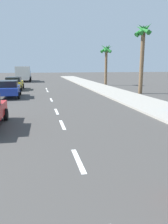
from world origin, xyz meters
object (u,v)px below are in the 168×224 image
Objects in this scene: palm_tree_far at (143,40)px; palm_tree_distant at (106,54)px; delivery_truck at (23,73)px; parked_car_yellow at (14,83)px; parked_car_blue at (9,88)px.

palm_tree_far is 10.48m from palm_tree_distant.
palm_tree_far reaches higher than delivery_truck.
palm_tree_distant reaches higher than parked_car_yellow.
parked_car_yellow is 14.01m from palm_tree_distant.
palm_tree_far is at bearing -87.32° from palm_tree_distant.
palm_tree_far is (13.24, 0.09, 4.59)m from parked_car_blue.
palm_tree_far is at bearing -57.67° from delivery_truck.
palm_tree_distant is at bearing 38.39° from parked_car_blue.
delivery_truck is (0.32, 14.66, 0.66)m from parked_car_yellow.
palm_tree_far reaches higher than palm_tree_distant.
palm_tree_distant is (12.65, -10.95, 3.11)m from delivery_truck.
parked_car_blue is 0.66× the size of delivery_truck.
delivery_truck is at bearing 88.58° from parked_car_blue.
parked_car_blue is 21.49m from delivery_truck.
palm_tree_distant is (12.75, 10.53, 3.78)m from parked_car_blue.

